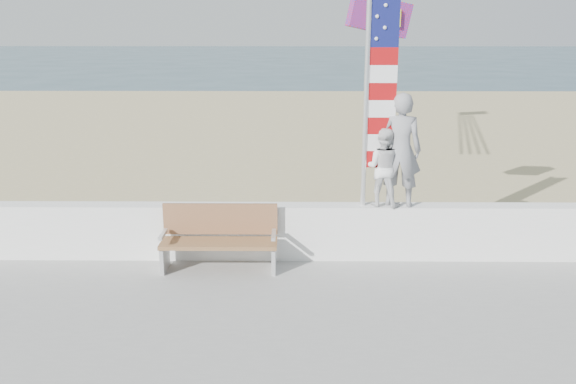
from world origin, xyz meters
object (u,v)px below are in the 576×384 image
Objects in this scene: adult at (400,150)px; bench at (219,237)px; flag at (375,85)px; child at (383,167)px.

adult is 1.00× the size of bench.
flag is (-0.44, -0.00, 1.01)m from adult.
child is 0.69× the size of bench.
adult is at bearing 9.13° from bench.
bench is at bearing 28.11° from child.
flag is at bearing 10.75° from bench.
adult is 0.38m from child.
child is 0.36× the size of flag.
adult is 3.14m from bench.
child is 1.30m from flag.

